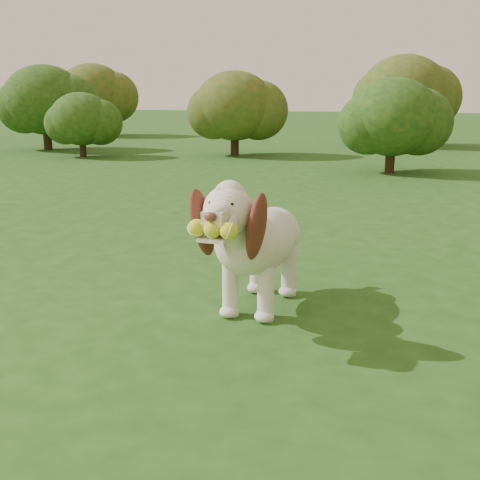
% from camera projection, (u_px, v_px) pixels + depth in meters
% --- Properties ---
extents(ground, '(80.00, 80.00, 0.00)m').
position_uv_depth(ground, '(175.00, 311.00, 3.69)').
color(ground, '#204413').
rests_on(ground, ground).
extents(dog, '(0.47, 1.33, 0.86)m').
position_uv_depth(dog, '(256.00, 238.00, 3.60)').
color(dog, silver).
rests_on(dog, ground).
extents(shrub_a, '(1.27, 1.27, 1.32)m').
position_uv_depth(shrub_a, '(81.00, 119.00, 12.38)').
color(shrub_a, '#382314').
rests_on(shrub_a, ground).
extents(shrub_g, '(2.11, 2.11, 2.18)m').
position_uv_depth(shrub_g, '(92.00, 93.00, 18.41)').
color(shrub_g, '#382314').
rests_on(shrub_g, ground).
extents(shrub_i, '(2.15, 2.15, 2.22)m').
position_uv_depth(shrub_i, '(404.00, 93.00, 14.77)').
color(shrub_i, '#382314').
rests_on(shrub_i, ground).
extents(shrub_c, '(1.51, 1.51, 1.56)m').
position_uv_depth(shrub_c, '(392.00, 117.00, 9.85)').
color(shrub_c, '#382314').
rests_on(shrub_c, ground).
extents(shrub_b, '(1.70, 1.70, 1.76)m').
position_uv_depth(shrub_b, '(235.00, 106.00, 12.60)').
color(shrub_b, '#382314').
rests_on(shrub_b, ground).
extents(shrub_e, '(1.87, 1.87, 1.94)m').
position_uv_depth(shrub_e, '(45.00, 100.00, 13.88)').
color(shrub_e, '#382314').
rests_on(shrub_e, ground).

